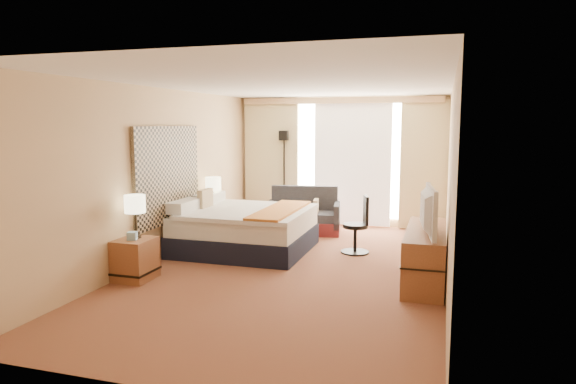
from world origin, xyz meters
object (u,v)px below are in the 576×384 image
(nightstand_right, at_px, (215,224))
(lamp_right, at_px, (213,185))
(television, at_px, (422,210))
(desk_chair, at_px, (358,228))
(nightstand_left, at_px, (135,259))
(bed, at_px, (245,229))
(floor_lamp, at_px, (284,158))
(media_dresser, at_px, (425,255))
(loveseat, at_px, (304,218))
(lamp_left, at_px, (135,205))

(nightstand_right, bearing_deg, lamp_right, -85.79)
(lamp_right, distance_m, television, 4.02)
(lamp_right, bearing_deg, desk_chair, -3.59)
(nightstand_left, relative_size, bed, 0.27)
(lamp_right, bearing_deg, floor_lamp, 69.44)
(media_dresser, distance_m, television, 0.72)
(floor_lamp, xyz_separation_m, lamp_right, (-0.72, -1.91, -0.36))
(floor_lamp, xyz_separation_m, desk_chair, (1.90, -2.07, -0.94))
(nightstand_left, bearing_deg, loveseat, 68.97)
(media_dresser, bearing_deg, lamp_left, -165.01)
(nightstand_left, bearing_deg, television, 11.49)
(bed, relative_size, lamp_right, 3.49)
(nightstand_left, xyz_separation_m, desk_chair, (2.62, 2.28, 0.14))
(bed, bearing_deg, television, -22.18)
(nightstand_right, bearing_deg, nightstand_left, -90.00)
(nightstand_left, distance_m, media_dresser, 3.85)
(television, bearing_deg, lamp_right, 58.17)
(nightstand_right, distance_m, lamp_left, 2.55)
(loveseat, bearing_deg, lamp_left, -121.04)
(bed, bearing_deg, lamp_left, -113.92)
(nightstand_right, xyz_separation_m, media_dresser, (3.70, -1.45, 0.07))
(media_dresser, bearing_deg, floor_lamp, 132.08)
(nightstand_right, xyz_separation_m, loveseat, (1.36, 1.04, 0.01))
(nightstand_right, height_order, media_dresser, media_dresser)
(nightstand_left, height_order, floor_lamp, floor_lamp)
(loveseat, distance_m, television, 3.69)
(floor_lamp, bearing_deg, television, -50.92)
(media_dresser, bearing_deg, bed, 163.61)
(media_dresser, xyz_separation_m, desk_chair, (-1.08, 1.23, 0.06))
(nightstand_left, bearing_deg, media_dresser, 15.84)
(nightstand_right, xyz_separation_m, desk_chair, (2.62, -0.22, 0.14))
(lamp_right, bearing_deg, bed, -33.93)
(television, bearing_deg, desk_chair, 27.12)
(nightstand_left, distance_m, television, 3.79)
(nightstand_right, height_order, bed, bed)
(desk_chair, relative_size, television, 0.90)
(nightstand_left, bearing_deg, desk_chair, 41.05)
(desk_chair, bearing_deg, nightstand_right, 159.01)
(floor_lamp, distance_m, desk_chair, 2.96)
(loveseat, bearing_deg, nightstand_left, -120.61)
(media_dresser, xyz_separation_m, bed, (-2.89, 0.85, 0.01))
(nightstand_left, distance_m, bed, 2.07)
(desk_chair, relative_size, lamp_right, 1.60)
(lamp_left, bearing_deg, bed, 66.08)
(television, bearing_deg, media_dresser, -16.04)
(lamp_left, xyz_separation_m, lamp_right, (0.01, 2.38, -0.00))
(bed, distance_m, lamp_left, 2.12)
(media_dresser, height_order, loveseat, loveseat)
(nightstand_right, relative_size, bed, 0.27)
(media_dresser, bearing_deg, nightstand_right, 158.60)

